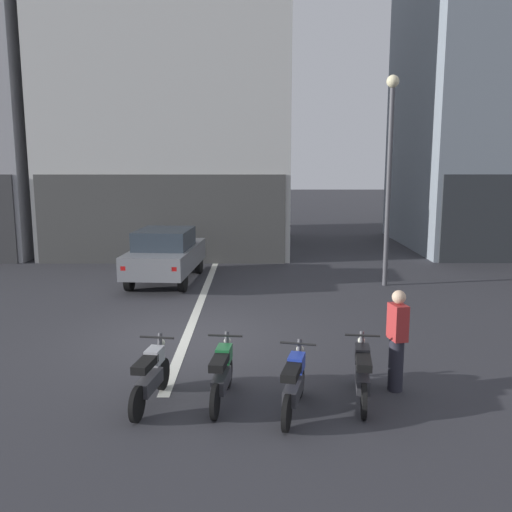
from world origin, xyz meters
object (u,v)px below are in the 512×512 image
(street_lamp, at_px, (389,158))
(motorcycle_blue_row_centre, at_px, (293,383))
(motorcycle_black_row_right_mid, at_px, (362,373))
(motorcycle_silver_row_leftmost, at_px, (150,375))
(motorcycle_green_row_left_mid, at_px, (221,373))
(car_grey_crossing_near, at_px, (165,253))
(person_by_motorcycles, at_px, (396,340))

(street_lamp, distance_m, motorcycle_blue_row_centre, 9.65)
(street_lamp, relative_size, motorcycle_black_row_right_mid, 3.65)
(motorcycle_silver_row_leftmost, bearing_deg, street_lamp, 56.19)
(motorcycle_green_row_left_mid, height_order, motorcycle_blue_row_centre, same)
(motorcycle_blue_row_centre, distance_m, motorcycle_black_row_right_mid, 1.15)
(motorcycle_blue_row_centre, xyz_separation_m, motorcycle_black_row_right_mid, (1.08, 0.39, 0.00))
(motorcycle_silver_row_leftmost, distance_m, motorcycle_green_row_left_mid, 1.09)
(car_grey_crossing_near, relative_size, person_by_motorcycles, 2.53)
(motorcycle_blue_row_centre, bearing_deg, motorcycle_green_row_left_mid, 160.72)
(motorcycle_green_row_left_mid, relative_size, motorcycle_blue_row_centre, 1.02)
(motorcycle_green_row_left_mid, bearing_deg, motorcycle_blue_row_centre, -19.28)
(motorcycle_silver_row_leftmost, distance_m, person_by_motorcycles, 3.92)
(motorcycle_black_row_right_mid, bearing_deg, motorcycle_blue_row_centre, -160.03)
(street_lamp, xyz_separation_m, motorcycle_silver_row_leftmost, (-5.46, -8.16, -3.29))
(motorcycle_silver_row_leftmost, relative_size, person_by_motorcycles, 0.99)
(motorcycle_silver_row_leftmost, bearing_deg, motorcycle_black_row_right_mid, 1.76)
(motorcycle_blue_row_centre, xyz_separation_m, person_by_motorcycles, (1.70, 0.80, 0.40))
(car_grey_crossing_near, bearing_deg, motorcycle_silver_row_leftmost, -82.39)
(car_grey_crossing_near, bearing_deg, motorcycle_black_row_right_mid, -62.73)
(motorcycle_silver_row_leftmost, bearing_deg, car_grey_crossing_near, 97.61)
(street_lamp, bearing_deg, motorcycle_silver_row_leftmost, -123.81)
(car_grey_crossing_near, relative_size, motorcycle_blue_row_centre, 2.57)
(car_grey_crossing_near, height_order, street_lamp, street_lamp)
(street_lamp, height_order, person_by_motorcycles, street_lamp)
(motorcycle_green_row_left_mid, xyz_separation_m, person_by_motorcycles, (2.79, 0.42, 0.40))
(motorcycle_green_row_left_mid, bearing_deg, car_grey_crossing_near, 104.65)
(car_grey_crossing_near, relative_size, motorcycle_green_row_left_mid, 2.53)
(motorcycle_blue_row_centre, distance_m, person_by_motorcycles, 1.92)
(street_lamp, xyz_separation_m, motorcycle_blue_row_centre, (-3.30, -8.45, -3.29))
(motorcycle_silver_row_leftmost, xyz_separation_m, person_by_motorcycles, (3.87, 0.51, 0.40))
(motorcycle_green_row_left_mid, bearing_deg, motorcycle_silver_row_leftmost, -175.45)
(car_grey_crossing_near, distance_m, motorcycle_blue_row_centre, 9.54)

